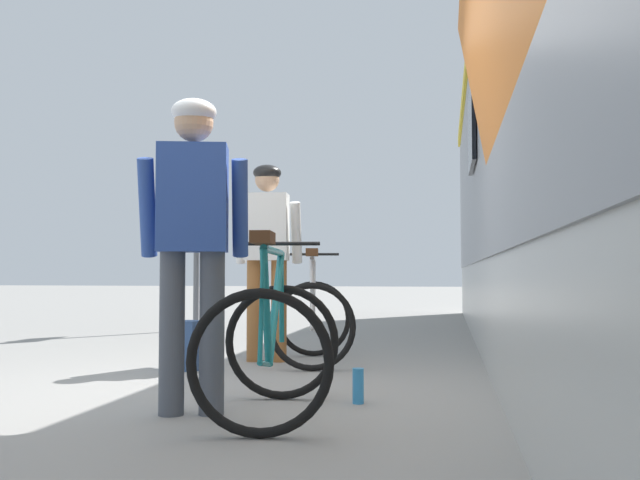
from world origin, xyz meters
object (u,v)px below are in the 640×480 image
cyclist_near_in_blue (193,224)px  platform_sign_post (197,214)px  bicycle_near_teal (272,343)px  backpack_on_platform (184,345)px  cyclist_far_in_white (267,243)px  bicycle_far_white (313,317)px  water_bottle_near_the_bikes (358,386)px

cyclist_near_in_blue → platform_sign_post: platform_sign_post is taller
bicycle_near_teal → platform_sign_post: bearing=114.4°
backpack_on_platform → platform_sign_post: bearing=121.6°
cyclist_near_in_blue → cyclist_far_in_white: same height
bicycle_far_white → water_bottle_near_the_bikes: size_ratio=5.58×
cyclist_near_in_blue → bicycle_far_white: bearing=84.0°
bicycle_far_white → platform_sign_post: platform_sign_post is taller
platform_sign_post → water_bottle_near_the_bikes: bearing=-59.9°
bicycle_near_teal → backpack_on_platform: size_ratio=2.89×
backpack_on_platform → water_bottle_near_the_bikes: backpack_on_platform is taller
cyclist_far_in_white → backpack_on_platform: cyclist_far_in_white is taller
cyclist_far_in_white → bicycle_far_white: bearing=-7.2°
platform_sign_post → cyclist_far_in_white: bearing=-59.7°
bicycle_near_teal → bicycle_far_white: same height
bicycle_near_teal → platform_sign_post: 6.11m
cyclist_far_in_white → bicycle_far_white: 0.78m
platform_sign_post → bicycle_near_teal: bearing=-65.6°
backpack_on_platform → bicycle_near_teal: bearing=-42.5°
cyclist_far_in_white → platform_sign_post: (-1.83, 3.13, 0.57)m
cyclist_near_in_blue → backpack_on_platform: cyclist_near_in_blue is taller
cyclist_far_in_white → water_bottle_near_the_bikes: bearing=-60.3°
cyclist_near_in_blue → water_bottle_near_the_bikes: bearing=29.6°
backpack_on_platform → platform_sign_post: (-1.32, 3.80, 1.42)m
bicycle_near_teal → bicycle_far_white: 2.28m
cyclist_near_in_blue → bicycle_far_white: (0.24, 2.29, -0.65)m
backpack_on_platform → platform_sign_post: 4.27m
cyclist_far_in_white → bicycle_near_teal: (0.64, -2.32, -0.65)m
cyclist_near_in_blue → bicycle_near_teal: size_ratio=1.53×
backpack_on_platform → water_bottle_near_the_bikes: bearing=-24.5°
bicycle_far_white → water_bottle_near_the_bikes: bicycle_far_white is taller
bicycle_far_white → platform_sign_post: size_ratio=0.49×
cyclist_far_in_white → water_bottle_near_the_bikes: cyclist_far_in_white is taller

